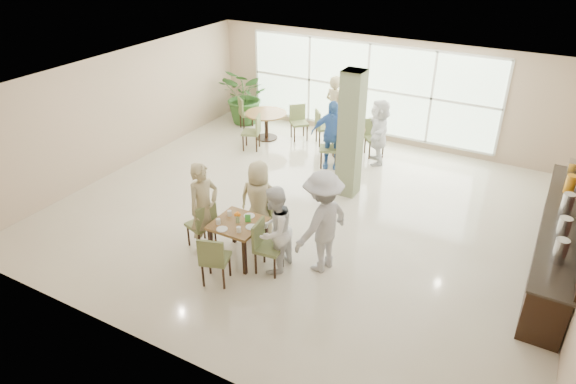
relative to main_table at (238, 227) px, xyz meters
The scene contains 20 objects.
ground 2.18m from the main_table, 80.50° to the left, with size 10.00×10.00×0.00m, color beige.
room_shell 2.34m from the main_table, 80.50° to the left, with size 10.00×10.00×10.00m.
window_bank 6.56m from the main_table, 91.37° to the left, with size 7.00×0.04×7.00m.
column 3.42m from the main_table, 77.13° to the left, with size 0.45×0.45×2.80m, color #757F58.
main_table is the anchor object (origin of this frame).
round_table_left 5.68m from the main_table, 116.11° to the left, with size 1.14×1.14×0.75m.
round_table_right 5.08m from the main_table, 91.54° to the left, with size 1.03×1.03×0.75m.
chairs_main_table 0.18m from the main_table, 138.11° to the right, with size 2.04×2.08×0.95m.
chairs_table_left 5.64m from the main_table, 116.19° to the left, with size 2.29×1.82×0.95m.
chairs_table_right 5.10m from the main_table, 92.24° to the left, with size 2.09×1.83×0.95m.
tabletop_clutter 0.17m from the main_table, 95.81° to the right, with size 0.71×0.80×0.21m.
buffet_counter 5.66m from the main_table, 26.92° to the left, with size 0.64×4.70×1.95m.
potted_plant 6.86m from the main_table, 121.84° to the left, with size 1.49×1.49×1.66m, color #2E5923.
teen_left 0.74m from the main_table, behind, with size 0.64×0.42×1.76m, color tan.
teen_far 0.82m from the main_table, 94.05° to the left, with size 0.77×0.42×1.58m, color tan.
teen_right 0.76m from the main_table, ahead, with size 0.79×0.61×1.62m, color white.
teen_standing 1.54m from the main_table, 17.67° to the left, with size 1.22×0.70×1.88m, color #A9A9AC.
adult_a 4.31m from the main_table, 92.23° to the left, with size 1.00×0.57×1.70m, color #4175C4.
adult_b 5.17m from the main_table, 81.72° to the left, with size 1.52×0.66×1.64m, color white.
adult_standing 5.88m from the main_table, 97.47° to the left, with size 0.67×0.44×1.84m, color tan.
Camera 1 is at (4.18, -8.37, 5.58)m, focal length 32.00 mm.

